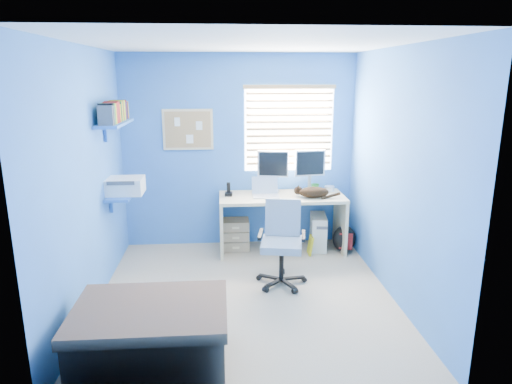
{
  "coord_description": "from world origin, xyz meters",
  "views": [
    {
      "loc": [
        -0.23,
        -4.29,
        2.23
      ],
      "look_at": [
        0.15,
        0.65,
        0.95
      ],
      "focal_mm": 32.0,
      "sensor_mm": 36.0,
      "label": 1
    }
  ],
  "objects": [
    {
      "name": "monitor_right",
      "position": [
        0.92,
        1.5,
        1.01
      ],
      "size": [
        0.41,
        0.16,
        0.54
      ],
      "primitive_type": "cube",
      "rotation": [
        0.0,
        0.0,
        0.1
      ],
      "color": "silver",
      "rests_on": "desk"
    },
    {
      "name": "wall_back",
      "position": [
        0.0,
        1.6,
        1.25
      ],
      "size": [
        3.0,
        0.01,
        2.5
      ],
      "primitive_type": "cube",
      "color": "#396CBC",
      "rests_on": "ground"
    },
    {
      "name": "monitor_left",
      "position": [
        0.43,
        1.48,
        1.01
      ],
      "size": [
        0.42,
        0.2,
        0.54
      ],
      "primitive_type": "cube",
      "rotation": [
        0.0,
        0.0,
        -0.2
      ],
      "color": "silver",
      "rests_on": "desk"
    },
    {
      "name": "ceiling",
      "position": [
        0.0,
        0.0,
        2.5
      ],
      "size": [
        3.0,
        3.2,
        0.0
      ],
      "primitive_type": "cube",
      "color": "white",
      "rests_on": "wall_back"
    },
    {
      "name": "cat",
      "position": [
        0.91,
        1.13,
        0.81
      ],
      "size": [
        0.42,
        0.3,
        0.13
      ],
      "primitive_type": "ellipsoid",
      "rotation": [
        0.0,
        0.0,
        -0.31
      ],
      "color": "black",
      "rests_on": "desk"
    },
    {
      "name": "wall_shelves",
      "position": [
        -1.35,
        0.75,
        1.43
      ],
      "size": [
        0.42,
        0.9,
        1.05
      ],
      "color": "blue",
      "rests_on": "ground"
    },
    {
      "name": "wall_left",
      "position": [
        -1.5,
        0.0,
        1.25
      ],
      "size": [
        0.01,
        3.2,
        2.5
      ],
      "primitive_type": "cube",
      "color": "#396CBC",
      "rests_on": "ground"
    },
    {
      "name": "yellow_book",
      "position": [
        0.88,
        1.1,
        0.12
      ],
      "size": [
        0.03,
        0.17,
        0.24
      ],
      "primitive_type": "cube",
      "color": "yellow",
      "rests_on": "floor"
    },
    {
      "name": "desk",
      "position": [
        0.53,
        1.26,
        0.37
      ],
      "size": [
        1.58,
        0.65,
        0.74
      ],
      "primitive_type": "cube",
      "color": "beige",
      "rests_on": "floor"
    },
    {
      "name": "tower_pc",
      "position": [
        1.02,
        1.3,
        0.23
      ],
      "size": [
        0.24,
        0.46,
        0.45
      ],
      "primitive_type": "cube",
      "rotation": [
        0.0,
        0.0,
        -0.12
      ],
      "color": "beige",
      "rests_on": "floor"
    },
    {
      "name": "wall_right",
      "position": [
        1.5,
        0.0,
        1.25
      ],
      "size": [
        0.01,
        3.2,
        2.5
      ],
      "primitive_type": "cube",
      "color": "#396CBC",
      "rests_on": "ground"
    },
    {
      "name": "cd_spindle",
      "position": [
        1.18,
        1.43,
        0.78
      ],
      "size": [
        0.13,
        0.13,
        0.07
      ],
      "primitive_type": "cylinder",
      "color": "silver",
      "rests_on": "desk"
    },
    {
      "name": "office_chair",
      "position": [
        0.41,
        0.32,
        0.34
      ],
      "size": [
        0.61,
        0.61,
        0.91
      ],
      "color": "black",
      "rests_on": "floor"
    },
    {
      "name": "corkboard",
      "position": [
        -0.65,
        1.58,
        1.55
      ],
      "size": [
        0.64,
        0.02,
        0.52
      ],
      "color": "beige",
      "rests_on": "ground"
    },
    {
      "name": "backpack",
      "position": [
        1.33,
        1.15,
        0.17
      ],
      "size": [
        0.36,
        0.32,
        0.35
      ],
      "primitive_type": "ellipsoid",
      "rotation": [
        0.0,
        0.0,
        -0.4
      ],
      "color": "black",
      "rests_on": "floor"
    },
    {
      "name": "wall_front",
      "position": [
        0.0,
        -1.6,
        1.25
      ],
      "size": [
        3.0,
        0.01,
        2.5
      ],
      "primitive_type": "cube",
      "color": "#396CBC",
      "rests_on": "ground"
    },
    {
      "name": "phone",
      "position": [
        -0.15,
        1.31,
        0.82
      ],
      "size": [
        0.1,
        0.12,
        0.17
      ],
      "primitive_type": "cube",
      "rotation": [
        0.0,
        0.0,
        -0.08
      ],
      "color": "black",
      "rests_on": "desk"
    },
    {
      "name": "mug",
      "position": [
        0.99,
        1.44,
        0.79
      ],
      "size": [
        0.1,
        0.09,
        0.1
      ],
      "primitive_type": "imported",
      "color": "#1A6C27",
      "rests_on": "desk"
    },
    {
      "name": "window_blinds",
      "position": [
        0.65,
        1.57,
        1.55
      ],
      "size": [
        1.15,
        0.05,
        1.1
      ],
      "color": "white",
      "rests_on": "ground"
    },
    {
      "name": "bed_corner",
      "position": [
        -0.79,
        -1.13,
        0.27
      ],
      "size": [
        1.11,
        0.79,
        0.53
      ],
      "primitive_type": "cube",
      "color": "brown",
      "rests_on": "floor"
    },
    {
      "name": "drawer_boxes",
      "position": [
        -0.07,
        1.36,
        0.2
      ],
      "size": [
        0.35,
        0.28,
        0.41
      ],
      "primitive_type": "cube",
      "color": "tan",
      "rests_on": "floor"
    },
    {
      "name": "laptop",
      "position": [
        0.32,
        1.23,
        0.85
      ],
      "size": [
        0.33,
        0.26,
        0.22
      ],
      "primitive_type": "cube",
      "rotation": [
        0.0,
        0.0,
        0.01
      ],
      "color": "silver",
      "rests_on": "desk"
    },
    {
      "name": "floor",
      "position": [
        0.0,
        0.0,
        0.0
      ],
      "size": [
        3.0,
        3.2,
        0.0
      ],
      "primitive_type": "cube",
      "color": "tan",
      "rests_on": "ground"
    }
  ]
}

